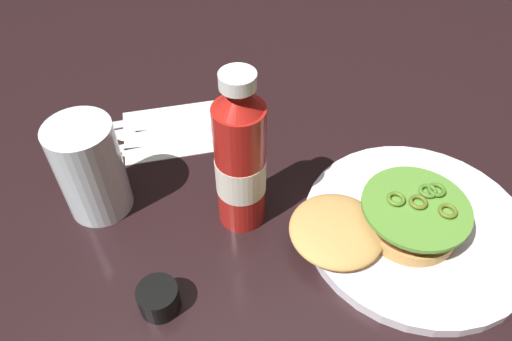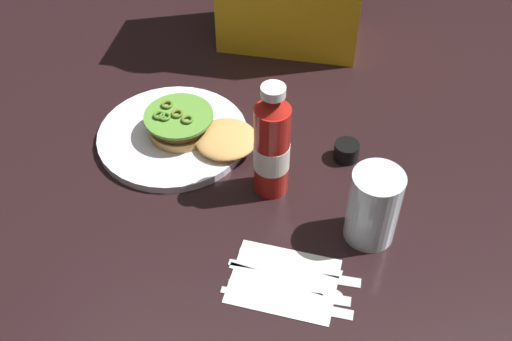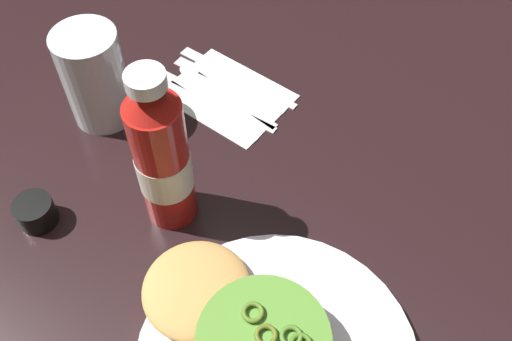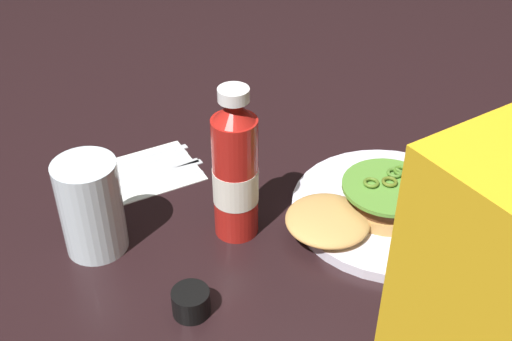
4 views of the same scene
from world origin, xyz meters
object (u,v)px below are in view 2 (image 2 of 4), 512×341
at_px(dinner_plate, 173,136).
at_px(butter_knife, 295,303).
at_px(water_glass, 373,207).
at_px(steak_knife, 297,292).
at_px(burger_sandwich, 196,129).
at_px(condiment_cup, 346,151).
at_px(napkin, 284,281).
at_px(spoon_utensil, 301,285).
at_px(table_knife, 303,273).
at_px(fork_utensil, 300,264).
at_px(ketchup_bottle, 272,146).

xyz_separation_m(dinner_plate, butter_knife, (0.29, -0.33, -0.00)).
xyz_separation_m(water_glass, steak_knife, (-0.10, -0.14, -0.07)).
height_order(burger_sandwich, condiment_cup, burger_sandwich).
height_order(napkin, butter_knife, butter_knife).
distance_m(spoon_utensil, table_knife, 0.02).
relative_size(water_glass, condiment_cup, 2.92).
height_order(burger_sandwich, butter_knife, burger_sandwich).
bearing_deg(butter_knife, napkin, 121.35).
bearing_deg(butter_knife, fork_utensil, 92.44).
relative_size(ketchup_bottle, water_glass, 1.65).
xyz_separation_m(water_glass, spoon_utensil, (-0.10, -0.13, -0.07)).
bearing_deg(fork_utensil, ketchup_bottle, 114.89).
bearing_deg(spoon_utensil, condiment_cup, 81.84).
xyz_separation_m(steak_knife, spoon_utensil, (0.00, 0.01, -0.00)).
bearing_deg(water_glass, fork_utensil, -140.35).
xyz_separation_m(dinner_plate, table_knife, (0.30, -0.27, -0.00)).
distance_m(table_knife, fork_utensil, 0.02).
relative_size(burger_sandwich, ketchup_bottle, 0.97).
xyz_separation_m(dinner_plate, steak_knife, (0.29, -0.31, -0.00)).
distance_m(burger_sandwich, napkin, 0.36).
distance_m(ketchup_bottle, butter_knife, 0.27).
distance_m(ketchup_bottle, napkin, 0.23).
relative_size(dinner_plate, ketchup_bottle, 1.28).
bearing_deg(steak_knife, water_glass, 54.24).
distance_m(dinner_plate, condiment_cup, 0.34).
height_order(burger_sandwich, water_glass, water_glass).
bearing_deg(water_glass, table_knife, -133.25).
bearing_deg(ketchup_bottle, water_glass, -22.52).
height_order(condiment_cup, table_knife, condiment_cup).
xyz_separation_m(dinner_plate, condiment_cup, (0.34, 0.01, 0.01)).
height_order(dinner_plate, water_glass, water_glass).
xyz_separation_m(dinner_plate, napkin, (0.27, -0.29, -0.01)).
bearing_deg(table_knife, fork_utensil, 114.58).
xyz_separation_m(condiment_cup, butter_knife, (-0.05, -0.34, -0.01)).
bearing_deg(spoon_utensil, water_glass, 52.63).
xyz_separation_m(water_glass, butter_knife, (-0.10, -0.16, -0.07)).
distance_m(dinner_plate, burger_sandwich, 0.06).
relative_size(water_glass, butter_knife, 0.67).
height_order(steak_knife, spoon_utensil, same).
height_order(burger_sandwich, steak_knife, burger_sandwich).
relative_size(ketchup_bottle, butter_knife, 1.10).
height_order(burger_sandwich, napkin, burger_sandwich).
relative_size(napkin, butter_knife, 0.80).
distance_m(burger_sandwich, ketchup_bottle, 0.20).
height_order(water_glass, steak_knife, water_glass).
bearing_deg(water_glass, burger_sandwich, 154.26).
bearing_deg(dinner_plate, steak_knife, -46.79).
distance_m(butter_knife, fork_utensil, 0.07).
relative_size(napkin, spoon_utensil, 0.90).
distance_m(napkin, spoon_utensil, 0.03).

